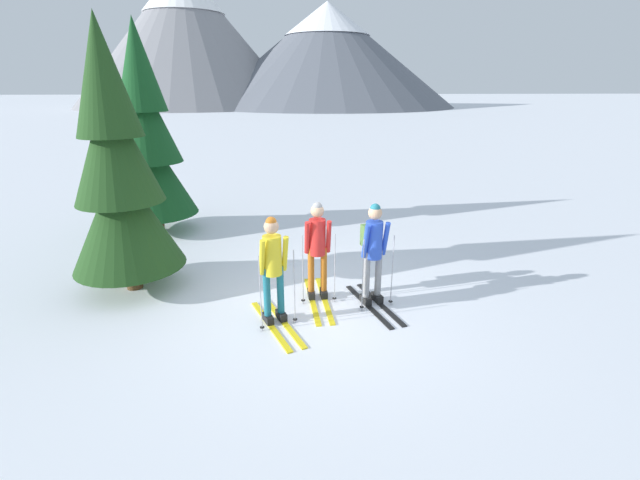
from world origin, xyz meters
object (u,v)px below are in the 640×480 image
(skier_in_blue, at_px, (373,248))
(pine_tree_near, at_px, (118,174))
(skier_in_red, at_px, (317,246))
(pine_tree_mid, at_px, (147,141))
(skier_in_yellow, at_px, (273,267))

(skier_in_blue, relative_size, pine_tree_near, 0.38)
(skier_in_red, height_order, pine_tree_near, pine_tree_near)
(pine_tree_near, relative_size, pine_tree_mid, 0.92)
(skier_in_yellow, height_order, skier_in_blue, skier_in_blue)
(skier_in_blue, height_order, pine_tree_mid, pine_tree_mid)
(skier_in_yellow, xyz_separation_m, skier_in_blue, (1.64, 0.48, 0.05))
(skier_in_yellow, xyz_separation_m, pine_tree_near, (-2.56, 1.49, 1.16))
(skier_in_red, xyz_separation_m, pine_tree_mid, (-3.67, 4.08, 1.31))
(skier_in_yellow, distance_m, skier_in_red, 1.07)
(skier_in_yellow, xyz_separation_m, pine_tree_mid, (-2.93, 4.85, 1.33))
(skier_in_yellow, xyz_separation_m, skier_in_red, (0.74, 0.76, 0.03))
(skier_in_yellow, distance_m, pine_tree_mid, 5.82)
(skier_in_red, bearing_deg, skier_in_yellow, -134.16)
(skier_in_blue, height_order, pine_tree_near, pine_tree_near)
(pine_tree_near, bearing_deg, pine_tree_mid, 96.40)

